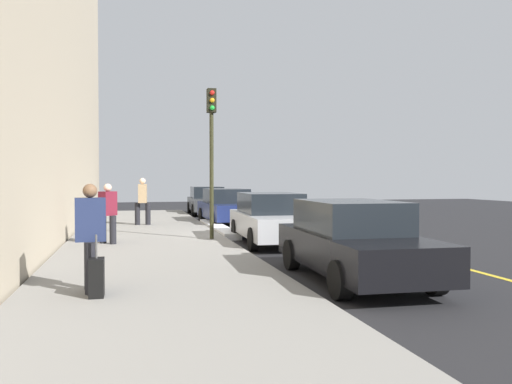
# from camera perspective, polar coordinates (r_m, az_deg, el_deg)

# --- Properties ---
(ground_plane) EXTENTS (56.00, 56.00, 0.00)m
(ground_plane) POSITION_cam_1_polar(r_m,az_deg,el_deg) (16.20, -0.06, -5.39)
(ground_plane) COLOR black
(sidewalk) EXTENTS (28.00, 4.60, 0.15)m
(sidewalk) POSITION_cam_1_polar(r_m,az_deg,el_deg) (15.75, -11.86, -5.35)
(sidewalk) COLOR gray
(sidewalk) RESTS_ON ground
(lane_stripe_centre) EXTENTS (28.00, 0.14, 0.01)m
(lane_stripe_centre) POSITION_cam_1_polar(r_m,az_deg,el_deg) (17.23, 10.38, -4.99)
(lane_stripe_centre) COLOR gold
(lane_stripe_centre) RESTS_ON ground
(snow_bank_curb) EXTENTS (5.93, 0.56, 0.22)m
(snow_bank_curb) POSITION_cam_1_polar(r_m,az_deg,el_deg) (19.00, -4.28, -4.05)
(snow_bank_curb) COLOR white
(snow_bank_curb) RESTS_ON ground
(parked_car_charcoal) EXTENTS (4.34, 1.99, 1.51)m
(parked_car_charcoal) POSITION_cam_1_polar(r_m,az_deg,el_deg) (27.85, -5.47, -0.96)
(parked_car_charcoal) COLOR black
(parked_car_charcoal) RESTS_ON ground
(parked_car_navy) EXTENTS (4.53, 2.03, 1.51)m
(parked_car_navy) POSITION_cam_1_polar(r_m,az_deg,el_deg) (21.84, -3.27, -1.62)
(parked_car_navy) COLOR black
(parked_car_navy) RESTS_ON ground
(parked_car_silver) EXTENTS (4.61, 2.02, 1.51)m
(parked_car_silver) POSITION_cam_1_polar(r_m,az_deg,el_deg) (15.29, 1.69, -2.95)
(parked_car_silver) COLOR black
(parked_car_silver) RESTS_ON ground
(parked_car_black) EXTENTS (4.58, 2.00, 1.51)m
(parked_car_black) POSITION_cam_1_polar(r_m,az_deg,el_deg) (9.99, 10.77, -5.32)
(parked_car_black) COLOR black
(parked_car_black) RESTS_ON ground
(pedestrian_tan_coat) EXTENTS (0.52, 0.60, 1.82)m
(pedestrian_tan_coat) POSITION_cam_1_polar(r_m,az_deg,el_deg) (20.38, -12.51, -0.85)
(pedestrian_tan_coat) COLOR black
(pedestrian_tan_coat) RESTS_ON sidewalk
(pedestrian_burgundy_coat) EXTENTS (0.52, 0.51, 1.65)m
(pedestrian_burgundy_coat) POSITION_cam_1_polar(r_m,az_deg,el_deg) (14.67, -16.17, -2.12)
(pedestrian_burgundy_coat) COLOR black
(pedestrian_burgundy_coat) RESTS_ON sidewalk
(pedestrian_navy_coat) EXTENTS (0.56, 0.49, 1.71)m
(pedestrian_navy_coat) POSITION_cam_1_polar(r_m,az_deg,el_deg) (8.51, -17.96, -4.49)
(pedestrian_navy_coat) COLOR black
(pedestrian_navy_coat) RESTS_ON sidewalk
(traffic_light_pole) EXTENTS (0.35, 0.26, 4.45)m
(traffic_light_pole) POSITION_cam_1_polar(r_m,az_deg,el_deg) (15.27, -4.97, 6.03)
(traffic_light_pole) COLOR #2D2D19
(traffic_light_pole) RESTS_ON sidewalk
(rolling_suitcase) EXTENTS (0.34, 0.22, 0.94)m
(rolling_suitcase) POSITION_cam_1_polar(r_m,az_deg,el_deg) (8.21, -17.33, -9.06)
(rolling_suitcase) COLOR black
(rolling_suitcase) RESTS_ON sidewalk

